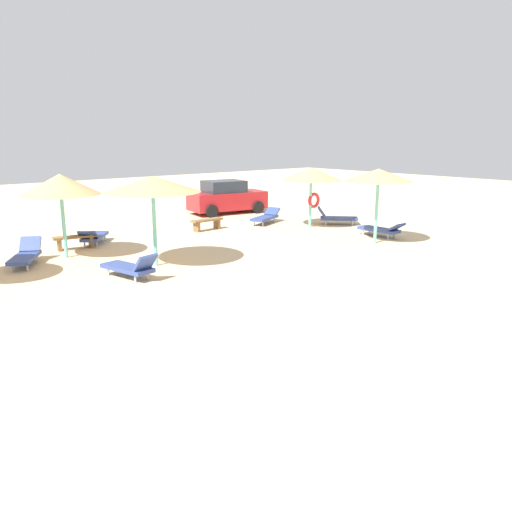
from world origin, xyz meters
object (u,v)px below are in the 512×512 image
lounger_0 (26,255)px  parked_car (227,198)px  parasol_1 (311,175)px  bench_2 (75,240)px  lounger_2 (382,229)px  lounger_6 (336,217)px  lounger_1 (266,217)px  lounger_4 (94,236)px  parasol_3 (153,185)px  lounger_3 (130,267)px  parasol_2 (378,175)px  bench_0 (207,222)px  parasol_4 (60,185)px

lounger_0 → parked_car: (11.48, 4.73, 0.50)m
parasol_1 → bench_2: (-9.69, 2.37, -1.99)m
lounger_2 → lounger_6: 3.27m
lounger_1 → lounger_6: lounger_6 is taller
bench_2 → lounger_4: bearing=23.5°
lounger_4 → parked_car: size_ratio=0.45×
parasol_1 → lounger_6: bearing=-8.3°
parasol_3 → parked_car: (8.37, 7.44, -1.72)m
lounger_0 → lounger_3: 3.97m
lounger_4 → lounger_6: 10.75m
parasol_2 → bench_0: size_ratio=1.85×
lounger_4 → bench_2: size_ratio=1.22×
lounger_1 → parasol_1: bearing=-67.9°
parasol_3 → lounger_0: 4.69m
parasol_3 → lounger_0: parasol_3 is taller
lounger_0 → lounger_1: (10.93, 0.96, -0.01)m
parasol_2 → parasol_4: size_ratio=1.01×
parasol_2 → parked_car: bearing=88.3°
parasol_2 → lounger_4: (-8.27, 6.71, -2.25)m
parasol_4 → lounger_0: 2.52m
lounger_3 → bench_0: lounger_3 is taller
parasol_2 → lounger_1: 6.43m
lounger_2 → lounger_4: size_ratio=1.02×
lounger_4 → bench_0: bearing=-4.1°
parked_car → lounger_4: bearing=-160.2°
parasol_4 → lounger_3: 4.30m
lounger_4 → lounger_6: lounger_6 is taller
lounger_4 → parked_car: 9.12m
bench_0 → lounger_3: bearing=-141.3°
lounger_1 → bench_2: 8.86m
parasol_3 → lounger_1: bearing=25.2°
parasol_2 → lounger_0: size_ratio=1.46×
parasol_3 → lounger_4: size_ratio=1.55×
parasol_1 → lounger_6: parasol_1 is taller
lounger_0 → lounger_2: bearing=-19.8°
parasol_1 → parked_car: size_ratio=0.63×
parasol_4 → lounger_2: bearing=-22.9°
parasol_2 → lounger_4: 10.88m
parked_car → parasol_3: bearing=-138.4°
bench_0 → parked_car: 5.03m
lounger_3 → lounger_2: bearing=-5.1°
lounger_4 → lounger_6: (10.34, -2.95, 0.01)m
lounger_4 → parked_car: (8.57, 3.08, 0.51)m
parasol_1 → lounger_1: size_ratio=1.33×
lounger_1 → lounger_4: (-8.02, 0.69, 0.00)m
lounger_0 → lounger_6: bearing=-5.6°
parasol_4 → bench_0: bearing=9.6°
lounger_1 → bench_2: lounger_1 is taller
lounger_0 → bench_0: 7.94m
lounger_0 → lounger_4: size_ratio=1.02×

